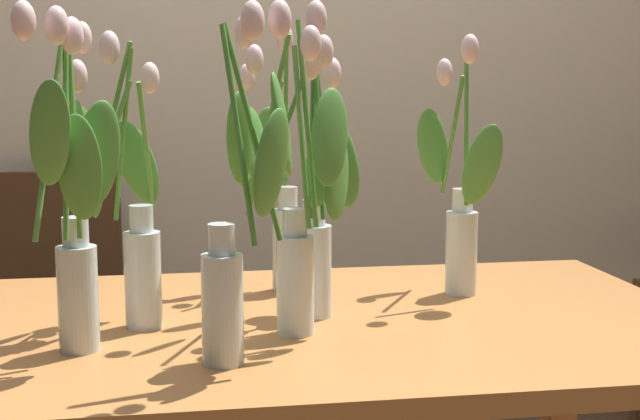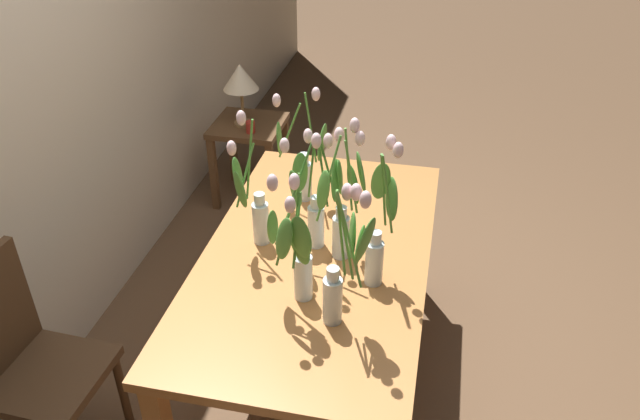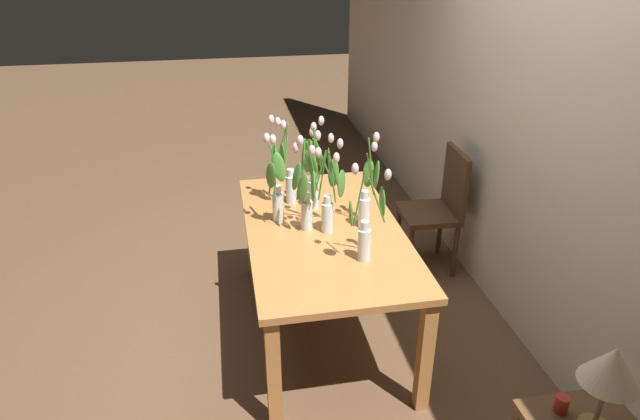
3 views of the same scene
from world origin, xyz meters
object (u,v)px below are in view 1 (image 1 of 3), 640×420
(tulip_vase_1, at_px, (312,203))
(tulip_vase_3, at_px, (460,213))
(dining_table, at_px, (293,364))
(tulip_vase_4, at_px, (296,215))
(tulip_vase_2, at_px, (123,207))
(tulip_vase_0, at_px, (239,245))
(dining_chair, at_px, (51,311))
(tulip_vase_5, at_px, (279,208))
(tulip_vase_6, at_px, (75,225))

(tulip_vase_1, relative_size, tulip_vase_3, 0.98)
(dining_table, bearing_deg, tulip_vase_1, 13.09)
(tulip_vase_3, height_order, tulip_vase_4, tulip_vase_4)
(dining_table, bearing_deg, tulip_vase_2, 179.11)
(tulip_vase_0, relative_size, dining_chair, 0.62)
(dining_table, bearing_deg, tulip_vase_3, 21.05)
(tulip_vase_5, distance_m, tulip_vase_6, 0.58)
(tulip_vase_0, distance_m, tulip_vase_6, 0.28)
(tulip_vase_4, distance_m, tulip_vase_6, 0.38)
(tulip_vase_2, xyz_separation_m, tulip_vase_5, (0.32, 0.25, -0.05))
(tulip_vase_5, xyz_separation_m, tulip_vase_6, (-0.38, -0.43, 0.04))
(dining_chair, bearing_deg, tulip_vase_2, -73.67)
(tulip_vase_4, xyz_separation_m, tulip_vase_5, (0.01, 0.36, -0.04))
(tulip_vase_3, height_order, dining_chair, tulip_vase_3)
(tulip_vase_0, height_order, tulip_vase_6, tulip_vase_0)
(tulip_vase_5, bearing_deg, tulip_vase_6, -131.78)
(tulip_vase_0, bearing_deg, tulip_vase_6, 161.86)
(dining_table, distance_m, tulip_vase_5, 0.37)
(tulip_vase_2, height_order, tulip_vase_5, tulip_vase_5)
(tulip_vase_2, xyz_separation_m, tulip_vase_3, (0.70, 0.14, -0.05))
(tulip_vase_3, distance_m, tulip_vase_5, 0.39)
(tulip_vase_1, xyz_separation_m, tulip_vase_2, (-0.35, -0.00, 0.00))
(tulip_vase_3, relative_size, tulip_vase_5, 0.95)
(dining_table, bearing_deg, tulip_vase_6, -155.61)
(tulip_vase_5, xyz_separation_m, dining_chair, (-0.60, 0.72, -0.40))
(tulip_vase_5, bearing_deg, tulip_vase_4, -91.35)
(dining_table, bearing_deg, tulip_vase_5, 89.40)
(tulip_vase_4, relative_size, dining_chair, 0.63)
(tulip_vase_2, bearing_deg, tulip_vase_5, 38.37)
(tulip_vase_2, height_order, tulip_vase_6, tulip_vase_6)
(dining_table, xyz_separation_m, tulip_vase_2, (-0.31, 0.00, 0.32))
(tulip_vase_0, bearing_deg, tulip_vase_4, 53.97)
(tulip_vase_5, height_order, tulip_vase_6, tulip_vase_5)
(tulip_vase_5, distance_m, dining_chair, 1.02)
(tulip_vase_6, height_order, dining_chair, tulip_vase_6)
(tulip_vase_2, relative_size, dining_chair, 0.61)
(tulip_vase_0, distance_m, dining_chair, 1.39)
(tulip_vase_0, height_order, tulip_vase_1, tulip_vase_0)
(dining_table, relative_size, dining_chair, 1.72)
(tulip_vase_2, relative_size, tulip_vase_5, 0.97)
(tulip_vase_3, relative_size, dining_chair, 0.59)
(tulip_vase_4, distance_m, dining_chair, 1.31)
(tulip_vase_1, bearing_deg, dining_table, -166.91)
(dining_table, height_order, tulip_vase_0, tulip_vase_0)
(dining_table, xyz_separation_m, tulip_vase_5, (0.00, 0.26, 0.27))
(tulip_vase_0, bearing_deg, tulip_vase_5, 76.77)
(tulip_vase_0, bearing_deg, dining_table, 65.39)
(tulip_vase_0, height_order, tulip_vase_3, tulip_vase_0)
(tulip_vase_0, relative_size, tulip_vase_3, 1.05)
(tulip_vase_2, distance_m, tulip_vase_6, 0.19)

